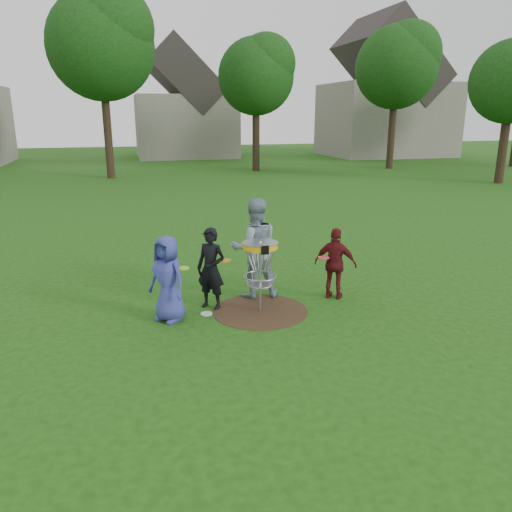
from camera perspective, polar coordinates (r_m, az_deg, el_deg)
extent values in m
plane|color=#19470F|center=(9.47, 0.47, -6.31)|extent=(100.00, 100.00, 0.00)
cylinder|color=#47331E|center=(9.47, 0.47, -6.29)|extent=(1.80, 1.80, 0.01)
imported|color=#373C98|center=(8.96, -10.06, -2.58)|extent=(0.87, 0.90, 1.56)
imported|color=black|center=(9.42, -5.17, -1.46)|extent=(0.68, 0.65, 1.56)
imported|color=#7B919E|center=(9.93, -0.18, 0.91)|extent=(1.01, 0.80, 2.02)
imported|color=#5B1418|center=(10.02, 9.07, -0.88)|extent=(0.89, 0.78, 1.44)
cylinder|color=silver|center=(9.37, -5.68, -6.58)|extent=(0.22, 0.22, 0.02)
cylinder|color=#9EA0A5|center=(9.23, 0.48, -2.35)|extent=(0.05, 0.05, 1.38)
cylinder|color=#FFAB0D|center=(9.06, 0.48, 1.19)|extent=(0.64, 0.64, 0.10)
cylinder|color=#9EA0A5|center=(9.05, 0.49, 1.54)|extent=(0.66, 0.66, 0.01)
cube|color=black|center=(8.76, 1.04, 0.67)|extent=(0.14, 0.02, 0.16)
torus|color=#9EA0A5|center=(9.23, 0.48, -2.29)|extent=(0.62, 0.62, 0.02)
torus|color=#9EA0A5|center=(9.28, 0.47, -3.23)|extent=(0.50, 0.50, 0.02)
cylinder|color=#9EA0A5|center=(9.28, 0.47, -3.29)|extent=(0.44, 0.44, 0.01)
cylinder|color=#8DE219|center=(8.92, -8.32, -1.38)|extent=(0.22, 0.22, 0.02)
cylinder|color=orange|center=(9.29, -3.54, -0.52)|extent=(0.22, 0.22, 0.02)
cylinder|color=#E13BA9|center=(9.61, 0.03, 1.79)|extent=(0.22, 0.22, 0.02)
cylinder|color=#F23F48|center=(9.82, 7.75, -0.17)|extent=(0.22, 0.22, 0.02)
cylinder|color=#38281C|center=(29.98, -16.54, 12.94)|extent=(0.46, 0.46, 4.62)
sphere|color=#164211|center=(30.15, -17.30, 21.92)|extent=(5.72, 5.72, 5.72)
cylinder|color=#38281C|center=(32.57, 0.00, 13.03)|extent=(0.46, 0.46, 3.78)
sphere|color=#164211|center=(32.60, 0.00, 19.84)|extent=(4.68, 4.68, 4.68)
cylinder|color=#38281C|center=(35.06, 15.20, 13.05)|extent=(0.46, 0.46, 4.20)
sphere|color=#164211|center=(35.14, 15.75, 20.05)|extent=(5.20, 5.20, 5.20)
cylinder|color=#38281C|center=(29.67, 26.34, 10.71)|extent=(0.46, 0.46, 3.36)
sphere|color=#164211|center=(29.65, 27.19, 17.31)|extent=(4.16, 4.16, 4.16)
cube|color=gray|center=(43.78, -8.09, 14.45)|extent=(8.00, 7.00, 5.00)
cube|color=#2D2826|center=(43.86, -8.30, 19.60)|extent=(6.11, 7.14, 6.11)
cube|color=gray|center=(46.20, 14.57, 14.81)|extent=(10.00, 8.00, 6.00)
cube|color=#2D2826|center=(46.38, 15.01, 20.73)|extent=(7.64, 8.16, 7.64)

